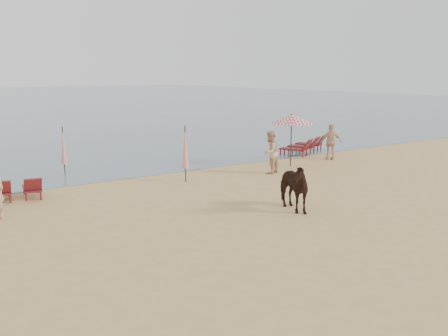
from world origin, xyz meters
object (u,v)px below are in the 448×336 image
Objects in this scene: umbrella_open_right at (292,119)px; beachgoer_right_b at (331,142)px; beachgoer_right_a at (270,152)px; umbrella_closed_left at (63,146)px; lounger_cluster_left at (17,189)px; cow at (291,186)px; lounger_cluster_right at (305,145)px; umbrella_closed_right at (185,147)px.

beachgoer_right_b is (2.84, 0.12, -1.32)m from umbrella_open_right.
umbrella_closed_left is at bearing -53.50° from beachgoer_right_a.
lounger_cluster_left is at bearing 28.96° from beachgoer_right_b.
umbrella_closed_left reaches higher than cow.
umbrella_closed_left is (-9.49, 3.89, -0.92)m from umbrella_open_right.
lounger_cluster_right reaches higher than lounger_cluster_left.
umbrella_open_right is 1.08× the size of umbrella_closed_right.
umbrella_open_right is 7.94m from cow.
beachgoer_right_a is at bearing -150.27° from umbrella_open_right.
lounger_cluster_left is 4.25m from umbrella_closed_left.
umbrella_closed_right reaches higher than cow.
cow reaches higher than lounger_cluster_left.
umbrella_closed_right is at bearing -171.18° from umbrella_open_right.
umbrella_open_right is 2.46m from beachgoer_right_a.
lounger_cluster_left is at bearing -129.86° from umbrella_closed_left.
umbrella_closed_left is at bearing 14.18° from beachgoer_right_b.
lounger_cluster_left is at bearing 172.58° from umbrella_closed_right.
cow is 1.03× the size of beachgoer_right_b.
umbrella_closed_right is at bearing 2.48° from lounger_cluster_left.
umbrella_closed_right is at bearing 32.76° from beachgoer_right_b.
beachgoer_right_a reaches higher than cow.
cow is at bearing -124.88° from umbrella_open_right.
umbrella_closed_right reaches higher than lounger_cluster_right.
umbrella_closed_left reaches higher than lounger_cluster_left.
beachgoer_right_a is (3.34, 4.97, 0.15)m from cow.
umbrella_open_right reaches higher than beachgoer_right_b.
umbrella_closed_left is at bearing 60.03° from lounger_cluster_left.
beachgoer_right_a is at bearing 41.91° from beachgoer_right_b.
lounger_cluster_left is 0.79× the size of umbrella_closed_right.
lounger_cluster_right is 11.80m from cow.
lounger_cluster_left is 0.96× the size of beachgoer_right_a.
lounger_cluster_right is at bearing 43.67° from umbrella_open_right.
umbrella_closed_right is at bearing 170.46° from lounger_cluster_right.
lounger_cluster_right is 4.42m from umbrella_open_right.
cow is at bearing -66.41° from umbrella_closed_left.
lounger_cluster_left is 0.73× the size of umbrella_open_right.
beachgoer_right_b is at bearing 10.07° from umbrella_open_right.
umbrella_closed_left is 0.93× the size of umbrella_closed_right.
beachgoer_right_a is 4.86m from beachgoer_right_b.
lounger_cluster_left is at bearing -30.03° from beachgoer_right_a.
umbrella_closed_left is 5.42m from umbrella_closed_right.
beachgoer_right_a is (3.90, -0.67, -0.47)m from umbrella_closed_right.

